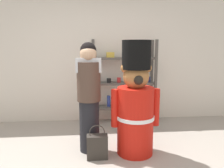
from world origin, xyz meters
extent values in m
cube|color=silver|center=(0.00, 2.20, 1.30)|extent=(6.40, 0.12, 2.60)
cube|color=#4C4742|center=(-0.14, 1.83, 0.83)|extent=(0.05, 0.05, 1.65)
cube|color=#4C4742|center=(1.07, 1.83, 0.83)|extent=(0.05, 0.05, 1.65)
cube|color=#4C4742|center=(-0.14, 2.13, 0.83)|extent=(0.05, 0.05, 1.65)
cube|color=#4C4742|center=(1.07, 2.13, 0.83)|extent=(0.05, 0.05, 1.65)
cube|color=#4C4742|center=(0.47, 1.98, 0.30)|extent=(1.21, 0.30, 0.04)
cube|color=#4C4742|center=(0.47, 1.98, 0.79)|extent=(1.21, 0.30, 0.04)
cube|color=#4C4742|center=(0.47, 1.98, 1.29)|extent=(1.21, 0.30, 0.04)
cylinder|color=blue|center=(-0.04, 1.96, 0.86)|extent=(0.08, 0.08, 0.09)
cylinder|color=black|center=(0.16, 1.95, 0.86)|extent=(0.08, 0.08, 0.09)
cylinder|color=red|center=(0.36, 1.97, 0.86)|extent=(0.08, 0.08, 0.09)
cylinder|color=green|center=(0.57, 1.97, 0.86)|extent=(0.07, 0.07, 0.10)
cylinder|color=pink|center=(0.77, 1.99, 0.86)|extent=(0.07, 0.07, 0.09)
cylinder|color=navy|center=(0.97, 1.98, 0.87)|extent=(0.07, 0.07, 0.11)
cylinder|color=navy|center=(0.16, 2.00, 0.43)|extent=(0.07, 0.07, 0.22)
cylinder|color=#B27226|center=(0.77, 2.01, 0.44)|extent=(0.07, 0.07, 0.24)
cube|color=gold|center=(0.19, 1.98, 1.36)|extent=(0.15, 0.12, 0.10)
cube|color=#B21E2D|center=(0.74, 1.98, 1.38)|extent=(0.18, 0.14, 0.14)
cylinder|color=red|center=(0.42, 0.56, 0.48)|extent=(0.51, 0.51, 0.96)
cylinder|color=white|center=(0.42, 0.56, 0.54)|extent=(0.53, 0.53, 0.05)
sphere|color=#A16838|center=(0.42, 0.56, 1.11)|extent=(0.36, 0.36, 0.36)
sphere|color=#A16838|center=(0.27, 0.56, 1.23)|extent=(0.13, 0.13, 0.13)
sphere|color=#A16838|center=(0.58, 0.56, 1.23)|extent=(0.13, 0.13, 0.13)
cylinder|color=black|center=(0.42, 0.56, 1.41)|extent=(0.39, 0.39, 0.39)
cylinder|color=red|center=(0.14, 0.56, 0.67)|extent=(0.11, 0.11, 0.53)
cylinder|color=red|center=(0.71, 0.56, 0.67)|extent=(0.11, 0.11, 0.53)
sphere|color=black|center=(0.42, 0.40, 1.09)|extent=(0.13, 0.13, 0.13)
cylinder|color=black|center=(-0.22, 0.71, 0.38)|extent=(0.29, 0.29, 0.75)
cylinder|color=#4C382D|center=(-0.22, 0.71, 1.03)|extent=(0.34, 0.34, 0.55)
sphere|color=tan|center=(-0.22, 0.71, 1.41)|extent=(0.24, 0.24, 0.24)
cube|color=silver|center=(-0.22, 0.64, 1.26)|extent=(0.35, 0.04, 0.20)
sphere|color=black|center=(-0.22, 0.73, 1.47)|extent=(0.22, 0.22, 0.22)
cube|color=#332D28|center=(-0.12, 0.45, 0.17)|extent=(0.28, 0.15, 0.33)
torus|color=#332D28|center=(-0.12, 0.45, 0.37)|extent=(0.21, 0.01, 0.21)
camera|label=1|loc=(-0.19, -2.47, 1.51)|focal=36.40mm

